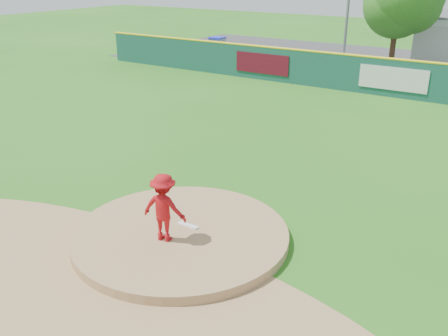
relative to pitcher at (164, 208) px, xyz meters
The scene contains 10 objects.
ground 1.23m from the pitcher, 82.58° to the left, with size 120.00×120.00×0.00m, color #286B19.
pitchers_mound 1.23m from the pitcher, 82.58° to the left, with size 5.50×5.50×0.50m, color #9E774C.
pitching_rubber 1.18m from the pitcher, 85.27° to the left, with size 0.60×0.15×0.04m, color white.
infield_dirt_arc 2.71m from the pitcher, 88.43° to the right, with size 15.40×15.40×0.01m, color #9E774C.
parking_lot 27.54m from the pitcher, 89.86° to the left, with size 44.00×16.00×0.02m, color #38383A.
pitcher is the anchor object (origin of this frame).
van 21.13m from the pitcher, 94.48° to the left, with size 1.99×4.31×1.20m, color silver.
fence_banners 18.82m from the pitcher, 101.52° to the left, with size 11.50×0.04×1.20m.
playground_slide 27.54m from the pitcher, 121.63° to the left, with size 0.99×2.79×1.54m.
outfield_fence 18.52m from the pitcher, 89.79° to the left, with size 40.00×0.14×2.07m.
Camera 1 is at (7.07, -8.69, 6.51)m, focal length 40.00 mm.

